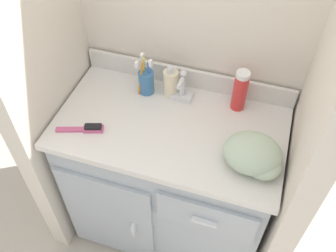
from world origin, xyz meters
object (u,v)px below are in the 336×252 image
toothbrush_cup (146,81)px  hand_towel (255,156)px  soap_dispenser (171,82)px  shaving_cream_can (240,91)px  hairbrush (86,129)px

toothbrush_cup → hand_towel: (0.50, -0.25, -0.00)m
soap_dispenser → hand_towel: bearing=-34.2°
shaving_cream_can → hairbrush: size_ratio=0.99×
shaving_cream_can → hairbrush: (-0.54, -0.31, -0.08)m
toothbrush_cup → shaving_cream_can: bearing=3.9°
hand_towel → hairbrush: bearing=-176.9°
hairbrush → shaving_cream_can: bearing=11.8°
soap_dispenser → hairbrush: bearing=-129.2°
soap_dispenser → shaving_cream_can: (0.29, 0.01, 0.03)m
shaving_cream_can → hand_towel: shaving_cream_can is taller
shaving_cream_can → toothbrush_cup: bearing=-176.1°
toothbrush_cup → soap_dispenser: (0.10, 0.02, 0.00)m
toothbrush_cup → hand_towel: size_ratio=0.86×
toothbrush_cup → hand_towel: toothbrush_cup is taller
hairbrush → hand_towel: 0.65m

